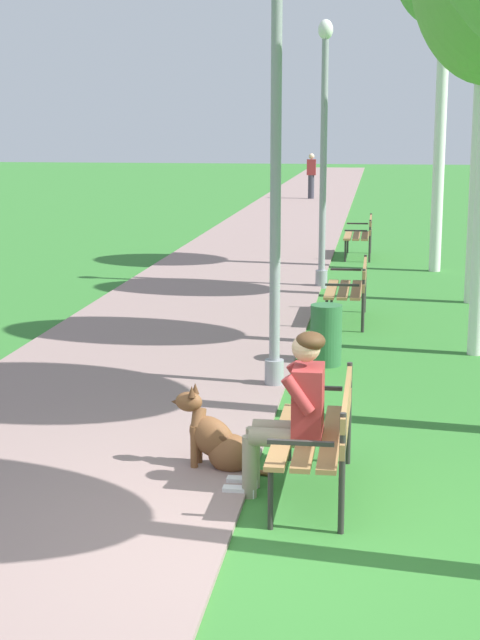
{
  "coord_description": "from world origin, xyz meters",
  "views": [
    {
      "loc": [
        0.78,
        -5.79,
        2.73
      ],
      "look_at": [
        -0.49,
        3.05,
        0.9
      ],
      "focal_mm": 54.11,
      "sensor_mm": 36.0,
      "label": 1
    }
  ],
  "objects_px": {
    "lamp_post_mid": "(324,153)",
    "litter_bin": "(326,335)",
    "park_bench_near": "(321,429)",
    "park_bench_mid": "(351,285)",
    "park_bench_far": "(361,233)",
    "pedestrian_distant": "(311,176)",
    "lamp_post_near": "(276,164)",
    "person_seated_on_near_bench": "(293,407)",
    "dog_brown": "(217,440)"
  },
  "relations": [
    {
      "from": "park_bench_mid",
      "to": "park_bench_far",
      "type": "height_order",
      "value": "same"
    },
    {
      "from": "litter_bin",
      "to": "person_seated_on_near_bench",
      "type": "bearing_deg",
      "value": -90.39
    },
    {
      "from": "park_bench_near",
      "to": "lamp_post_near",
      "type": "bearing_deg",
      "value": 102.86
    },
    {
      "from": "park_bench_far",
      "to": "person_seated_on_near_bench",
      "type": "bearing_deg",
      "value": -91.07
    },
    {
      "from": "park_bench_far",
      "to": "pedestrian_distant",
      "type": "distance_m",
      "value": 15.24
    },
    {
      "from": "lamp_post_mid",
      "to": "litter_bin",
      "type": "relative_size",
      "value": 6.21
    },
    {
      "from": "person_seated_on_near_bench",
      "to": "dog_brown",
      "type": "distance_m",
      "value": 0.86
    },
    {
      "from": "lamp_post_near",
      "to": "litter_bin",
      "type": "relative_size",
      "value": 6.41
    },
    {
      "from": "lamp_post_mid",
      "to": "litter_bin",
      "type": "bearing_deg",
      "value": -86.02
    },
    {
      "from": "park_bench_near",
      "to": "lamp_post_mid",
      "type": "height_order",
      "value": "lamp_post_mid"
    },
    {
      "from": "lamp_post_near",
      "to": "pedestrian_distant",
      "type": "xyz_separation_m",
      "value": [
        -1.4,
        25.25,
        -1.48
      ]
    },
    {
      "from": "lamp_post_near",
      "to": "park_bench_far",
      "type": "bearing_deg",
      "value": 86.06
    },
    {
      "from": "lamp_post_mid",
      "to": "person_seated_on_near_bench",
      "type": "bearing_deg",
      "value": -87.9
    },
    {
      "from": "person_seated_on_near_bench",
      "to": "lamp_post_mid",
      "type": "relative_size",
      "value": 0.29
    },
    {
      "from": "dog_brown",
      "to": "lamp_post_near",
      "type": "relative_size",
      "value": 0.19
    },
    {
      "from": "litter_bin",
      "to": "pedestrian_distant",
      "type": "relative_size",
      "value": 0.42
    },
    {
      "from": "park_bench_near",
      "to": "pedestrian_distant",
      "type": "xyz_separation_m",
      "value": [
        -2.06,
        28.15,
        0.33
      ]
    },
    {
      "from": "park_bench_near",
      "to": "litter_bin",
      "type": "bearing_deg",
      "value": 92.62
    },
    {
      "from": "dog_brown",
      "to": "litter_bin",
      "type": "relative_size",
      "value": 1.19
    },
    {
      "from": "dog_brown",
      "to": "park_bench_mid",
      "type": "bearing_deg",
      "value": 81.93
    },
    {
      "from": "park_bench_near",
      "to": "lamp_post_near",
      "type": "xyz_separation_m",
      "value": [
        -0.66,
        2.9,
        1.81
      ]
    },
    {
      "from": "pedestrian_distant",
      "to": "person_seated_on_near_bench",
      "type": "bearing_deg",
      "value": -86.24
    },
    {
      "from": "park_bench_mid",
      "to": "person_seated_on_near_bench",
      "type": "height_order",
      "value": "person_seated_on_near_bench"
    },
    {
      "from": "dog_brown",
      "to": "lamp_post_near",
      "type": "height_order",
      "value": "lamp_post_near"
    },
    {
      "from": "park_bench_near",
      "to": "lamp_post_mid",
      "type": "xyz_separation_m",
      "value": [
        -0.55,
        9.21,
        1.74
      ]
    },
    {
      "from": "person_seated_on_near_bench",
      "to": "lamp_post_near",
      "type": "height_order",
      "value": "lamp_post_near"
    },
    {
      "from": "pedestrian_distant",
      "to": "park_bench_mid",
      "type": "bearing_deg",
      "value": -84.5
    },
    {
      "from": "lamp_post_near",
      "to": "person_seated_on_near_bench",
      "type": "bearing_deg",
      "value": -81.19
    },
    {
      "from": "park_bench_mid",
      "to": "park_bench_far",
      "type": "bearing_deg",
      "value": 89.89
    },
    {
      "from": "park_bench_far",
      "to": "litter_bin",
      "type": "distance_m",
      "value": 9.11
    },
    {
      "from": "person_seated_on_near_bench",
      "to": "lamp_post_near",
      "type": "distance_m",
      "value": 3.39
    },
    {
      "from": "park_bench_mid",
      "to": "litter_bin",
      "type": "xyz_separation_m",
      "value": [
        -0.21,
        -2.52,
        -0.16
      ]
    },
    {
      "from": "park_bench_near",
      "to": "park_bench_far",
      "type": "relative_size",
      "value": 1.0
    },
    {
      "from": "park_bench_near",
      "to": "lamp_post_near",
      "type": "relative_size",
      "value": 0.33
    },
    {
      "from": "park_bench_near",
      "to": "park_bench_far",
      "type": "distance_m",
      "value": 13.06
    },
    {
      "from": "lamp_post_mid",
      "to": "litter_bin",
      "type": "xyz_separation_m",
      "value": [
        0.37,
        -5.26,
        -1.9
      ]
    },
    {
      "from": "dog_brown",
      "to": "litter_bin",
      "type": "height_order",
      "value": "dog_brown"
    },
    {
      "from": "park_bench_near",
      "to": "lamp_post_mid",
      "type": "bearing_deg",
      "value": 93.4
    },
    {
      "from": "park_bench_near",
      "to": "pedestrian_distant",
      "type": "height_order",
      "value": "pedestrian_distant"
    },
    {
      "from": "pedestrian_distant",
      "to": "lamp_post_near",
      "type": "bearing_deg",
      "value": -86.83
    },
    {
      "from": "park_bench_mid",
      "to": "pedestrian_distant",
      "type": "distance_m",
      "value": 21.78
    },
    {
      "from": "lamp_post_near",
      "to": "lamp_post_mid",
      "type": "relative_size",
      "value": 1.03
    },
    {
      "from": "pedestrian_distant",
      "to": "park_bench_far",
      "type": "bearing_deg",
      "value": -82.08
    },
    {
      "from": "park_bench_near",
      "to": "lamp_post_mid",
      "type": "distance_m",
      "value": 9.38
    },
    {
      "from": "park_bench_far",
      "to": "dog_brown",
      "type": "relative_size",
      "value": 1.8
    },
    {
      "from": "park_bench_near",
      "to": "park_bench_far",
      "type": "xyz_separation_m",
      "value": [
        0.04,
        13.06,
        0.0
      ]
    },
    {
      "from": "lamp_post_mid",
      "to": "park_bench_far",
      "type": "bearing_deg",
      "value": 81.37
    },
    {
      "from": "litter_bin",
      "to": "pedestrian_distant",
      "type": "bearing_deg",
      "value": 94.44
    },
    {
      "from": "lamp_post_near",
      "to": "litter_bin",
      "type": "xyz_separation_m",
      "value": [
        0.48,
        1.05,
        -1.97
      ]
    },
    {
      "from": "dog_brown",
      "to": "pedestrian_distant",
      "type": "height_order",
      "value": "pedestrian_distant"
    }
  ]
}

